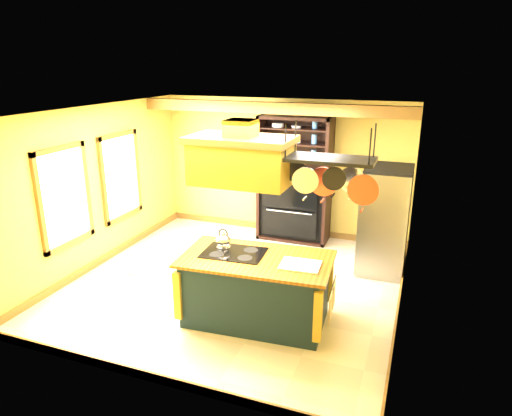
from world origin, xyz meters
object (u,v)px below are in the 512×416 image
Objects in this scene: range_hood at (241,158)px; hutch at (295,193)px; pot_rack at (330,170)px; kitchen_island at (256,288)px; refrigerator at (384,223)px.

hutch is at bearing 92.92° from range_hood.
range_hood is 1.13× the size of pot_rack.
range_hood is at bearing 176.24° from kitchen_island.
refrigerator is at bearing 53.50° from range_hood.
range_hood is 3.06m from refrigerator.
hutch is (-1.27, 3.12, -1.25)m from pot_rack.
kitchen_island is 3.18m from hutch.
pot_rack is (1.11, 0.00, -0.06)m from range_hood.
hutch is (-1.78, 0.93, 0.08)m from refrigerator.
kitchen_island is 2.64m from refrigerator.
refrigerator is at bearing 53.06° from kitchen_island.
range_hood is 0.54× the size of hutch.
range_hood is (-0.20, -0.00, 1.76)m from kitchen_island.
pot_rack is 3.60m from hutch.
hutch is (-0.36, 3.12, 0.46)m from kitchen_island.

